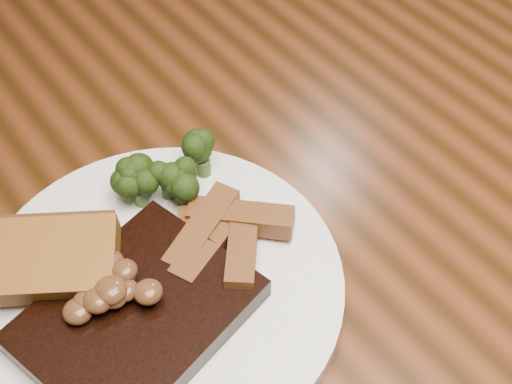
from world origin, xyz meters
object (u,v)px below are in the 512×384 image
(dining_table, at_px, (235,279))
(potato_wedges, at_px, (224,240))
(chair_far, at_px, (114,33))
(steak, at_px, (138,316))
(plate, at_px, (162,288))
(garlic_bread, at_px, (48,275))

(dining_table, distance_m, potato_wedges, 0.12)
(dining_table, relative_size, chair_far, 1.93)
(steak, distance_m, potato_wedges, 0.09)
(steak, bearing_deg, chair_far, 51.41)
(chair_far, distance_m, steak, 0.83)
(dining_table, relative_size, plate, 5.70)
(garlic_bread, bearing_deg, potato_wedges, 10.55)
(dining_table, height_order, chair_far, chair_far)
(potato_wedges, bearing_deg, steak, -168.52)
(potato_wedges, bearing_deg, chair_far, 71.34)
(dining_table, bearing_deg, plate, -162.45)
(dining_table, height_order, potato_wedges, potato_wedges)
(garlic_bread, distance_m, potato_wedges, 0.14)
(dining_table, xyz_separation_m, potato_wedges, (-0.03, -0.03, 0.12))
(plate, distance_m, garlic_bread, 0.09)
(dining_table, xyz_separation_m, plate, (-0.09, -0.03, 0.10))
(dining_table, bearing_deg, garlic_bread, 171.55)
(chair_far, distance_m, potato_wedges, 0.79)
(plate, height_order, garlic_bread, garlic_bread)
(steak, height_order, potato_wedges, same)
(plate, bearing_deg, dining_table, 17.55)
(garlic_bread, relative_size, potato_wedges, 1.01)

